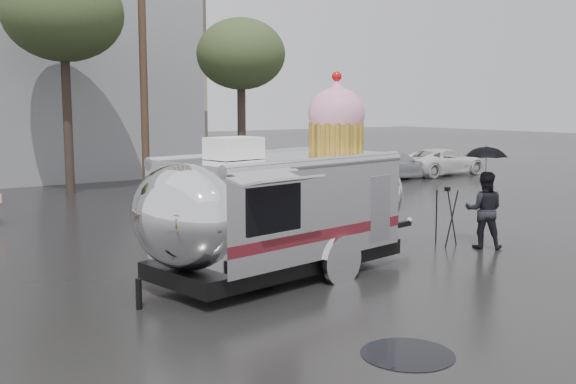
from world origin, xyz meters
TOP-DOWN VIEW (x-y plane):
  - ground at (0.00, 0.00)m, footprint 120.00×120.00m
  - puddles at (3.81, 3.56)m, footprint 8.40×10.70m
  - utility_pole at (2.50, 14.00)m, footprint 1.60×0.28m
  - tree_mid at (0.00, 15.00)m, footprint 4.20×4.20m
  - tree_right at (6.00, 13.00)m, footprint 3.36×3.36m
  - parked_cars at (11.78, 12.00)m, footprint 13.20×1.90m
  - airstream_trailer at (-0.05, 1.13)m, footprint 7.30×3.56m
  - person_right at (5.01, 0.54)m, footprint 0.91×0.93m
  - umbrella_black at (5.01, 0.54)m, footprint 1.16×1.16m
  - tripod at (4.55, 1.23)m, footprint 0.54×0.56m

SIDE VIEW (x-z plane):
  - ground at x=0.00m, z-range 0.00..0.00m
  - puddles at x=3.81m, z-range 0.00..0.01m
  - parked_cars at x=11.78m, z-range -0.03..1.47m
  - tripod at x=4.55m, z-range 0.10..1.47m
  - person_right at x=5.01m, z-range 0.00..1.75m
  - airstream_trailer at x=-0.05m, z-range -0.59..3.38m
  - umbrella_black at x=5.01m, z-range 0.77..3.11m
  - utility_pole at x=2.50m, z-range 0.12..9.12m
  - tree_right at x=6.00m, z-range 1.85..8.27m
  - tree_mid at x=0.00m, z-range 2.33..10.35m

